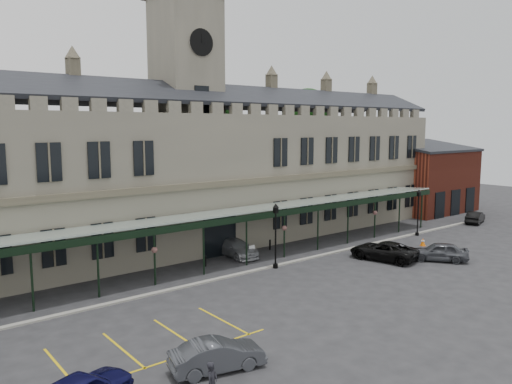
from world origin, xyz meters
TOP-DOWN VIEW (x-y plane):
  - ground at (0.00, 0.00)m, footprint 140.00×140.00m
  - station_building at (0.00, 15.91)m, footprint 60.00×10.36m
  - clock_tower at (0.00, 16.00)m, footprint 5.60×5.60m
  - canopy at (0.00, 7.46)m, footprint 50.00×4.10m
  - brick_annex at (34.00, 12.97)m, footprint 12.40×8.36m
  - kerb at (0.00, 5.50)m, footprint 60.00×0.40m
  - parking_markings at (-14.00, -1.50)m, footprint 16.00×6.00m
  - tree_behind_mid at (8.00, 25.00)m, footprint 6.00×6.00m
  - tree_behind_right at (24.00, 25.00)m, footprint 6.00×6.00m
  - lamp_post_mid at (1.29, 5.18)m, footprint 0.48×0.48m
  - lamp_post_right at (20.16, 5.11)m, footprint 0.45×0.45m
  - traffic_cone at (16.70, 2.21)m, footprint 0.46×0.46m
  - sign_board at (1.55, 8.50)m, footprint 0.66×0.14m
  - bollard_left at (-2.74, 8.96)m, footprint 0.15×0.15m
  - bollard_right at (4.68, 9.87)m, footprint 0.16×0.16m
  - car_left_b at (-11.50, -5.63)m, footprint 4.57×2.51m
  - car_taxi at (1.00, 10.00)m, footprint 2.19×5.02m
  - car_van at (9.86, 1.48)m, footprint 3.84×5.98m
  - car_right_a at (13.15, -1.58)m, footprint 4.19×4.72m
  - car_right_b at (31.00, 4.75)m, footprint 4.41×2.63m
  - person_a at (-13.20, -7.75)m, footprint 0.75×0.67m

SIDE VIEW (x-z plane):
  - ground at x=0.00m, z-range 0.00..0.00m
  - parking_markings at x=-14.00m, z-range -0.01..0.01m
  - kerb at x=0.00m, z-range 0.00..0.12m
  - traffic_cone at x=16.70m, z-range -0.01..0.73m
  - bollard_left at x=-2.74m, z-range 0.00..0.87m
  - bollard_right at x=4.68m, z-range 0.00..0.92m
  - sign_board at x=1.55m, z-range -0.01..1.11m
  - car_right_b at x=31.00m, z-range 0.00..1.37m
  - car_left_b at x=-11.50m, z-range 0.00..1.43m
  - car_taxi at x=1.00m, z-range 0.00..1.44m
  - car_van at x=9.86m, z-range 0.00..1.53m
  - car_right_a at x=13.15m, z-range 0.00..1.54m
  - person_a at x=-13.20m, z-range 0.00..1.73m
  - canopy at x=0.00m, z-range 0.25..4.55m
  - lamp_post_right at x=20.16m, z-range 0.44..5.14m
  - lamp_post_mid at x=1.29m, z-range 0.47..5.58m
  - brick_annex at x=34.00m, z-range -0.46..8.77m
  - station_building at x=0.00m, z-range -2.18..15.12m
  - tree_behind_mid at x=8.00m, z-range 4.81..20.81m
  - tree_behind_right at x=24.00m, z-range 4.81..20.81m
  - clock_tower at x=0.00m, z-range 0.71..25.51m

